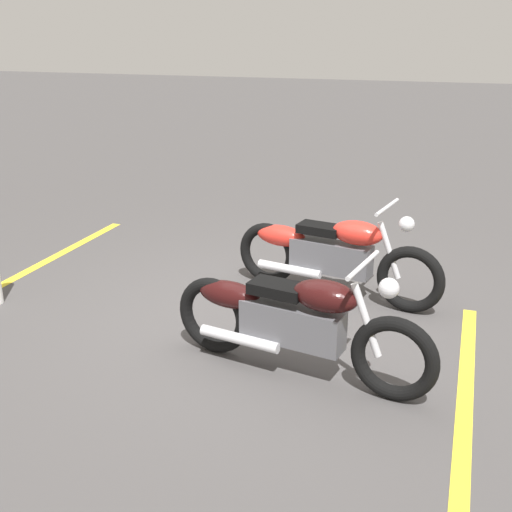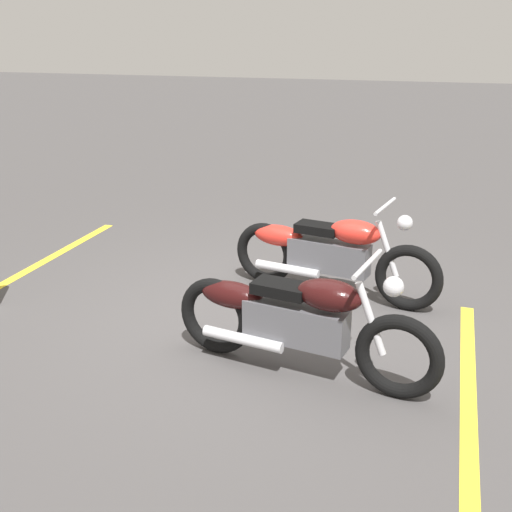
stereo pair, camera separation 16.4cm
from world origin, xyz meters
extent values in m
plane|color=#474444|center=(0.00, 0.00, 0.00)|extent=(60.00, 60.00, 0.00)
torus|color=black|center=(-1.36, -0.68, 0.34)|extent=(0.68, 0.23, 0.67)
torus|color=black|center=(0.17, -0.95, 0.34)|extent=(0.68, 0.23, 0.67)
cube|color=#59595E|center=(-0.54, -0.83, 0.42)|extent=(0.87, 0.36, 0.32)
ellipsoid|color=red|center=(-0.81, -0.78, 0.72)|extent=(0.56, 0.37, 0.24)
ellipsoid|color=red|center=(0.02, -0.93, 0.56)|extent=(0.59, 0.33, 0.22)
cube|color=black|center=(-0.42, -0.85, 0.70)|extent=(0.48, 0.31, 0.09)
cylinder|color=silver|center=(-1.13, -0.72, 0.60)|extent=(0.27, 0.10, 0.56)
cylinder|color=silver|center=(-1.09, -0.73, 1.02)|extent=(0.14, 0.62, 0.04)
sphere|color=silver|center=(-1.28, -0.69, 0.88)|extent=(0.15, 0.15, 0.15)
cylinder|color=silver|center=(-0.13, -0.76, 0.26)|extent=(0.70, 0.21, 0.09)
torus|color=black|center=(-1.42, 0.95, 0.34)|extent=(0.68, 0.22, 0.67)
torus|color=black|center=(0.12, 0.69, 0.34)|extent=(0.68, 0.22, 0.67)
cube|color=#59595E|center=(-0.60, 0.81, 0.42)|extent=(0.86, 0.36, 0.32)
ellipsoid|color=black|center=(-0.87, 0.85, 0.72)|extent=(0.56, 0.36, 0.24)
ellipsoid|color=black|center=(-0.04, 0.71, 0.56)|extent=(0.59, 0.33, 0.22)
cube|color=black|center=(-0.48, 0.79, 0.70)|extent=(0.47, 0.31, 0.09)
cylinder|color=silver|center=(-1.20, 0.91, 0.60)|extent=(0.27, 0.10, 0.56)
cylinder|color=silver|center=(-1.15, 0.90, 1.02)|extent=(0.14, 0.62, 0.04)
sphere|color=silver|center=(-1.34, 0.93, 0.88)|extent=(0.15, 0.15, 0.15)
cylinder|color=silver|center=(-0.19, 0.88, 0.26)|extent=(0.71, 0.20, 0.09)
cube|color=yellow|center=(-1.95, 0.70, 0.00)|extent=(0.14, 3.20, 0.01)
cube|color=yellow|center=(2.87, -0.72, 0.00)|extent=(0.14, 3.20, 0.01)
camera|label=1|loc=(-1.81, 5.16, 2.61)|focal=44.51mm
camera|label=2|loc=(-1.66, 5.21, 2.61)|focal=44.51mm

